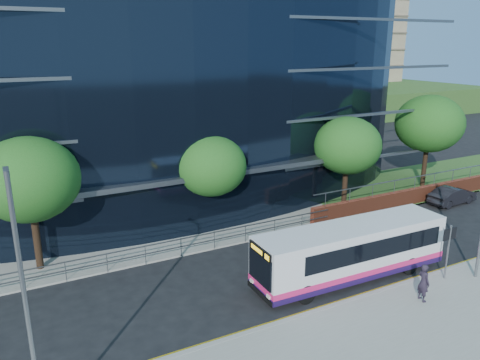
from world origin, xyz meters
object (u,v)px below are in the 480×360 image
city_bus (353,250)px  tree_far_b (211,166)px  tree_far_c (347,146)px  pedestrian (424,282)px  tree_far_d (429,124)px  parked_car (452,196)px  streetlight_west (25,299)px  tree_far_a (29,180)px  tree_dist_e (296,92)px  tree_dist_f (372,88)px  street_sign (449,241)px

city_bus → tree_far_b: bearing=114.5°
tree_far_c → pedestrian: bearing=-114.0°
tree_far_d → parked_car: size_ratio=1.90×
streetlight_west → tree_far_a: bearing=84.9°
tree_far_b → streetlight_west: 16.04m
streetlight_west → parked_car: size_ratio=2.04×
tree_far_c → tree_far_d: bearing=6.3°
tree_dist_e → city_bus: bearing=-120.8°
tree_far_a → city_bus: (13.68, -8.15, -3.39)m
tree_far_c → parked_car: bearing=-21.4°
tree_far_d → tree_far_a: bearing=-178.0°
tree_dist_e → parked_car: bearing=-105.5°
tree_far_b → parked_car: 18.24m
tree_dist_f → pedestrian: 58.70m
tree_far_a → tree_far_c: size_ratio=1.07×
tree_far_c → tree_dist_f: tree_far_c is taller
tree_far_a → streetlight_west: 11.23m
tree_far_d → tree_dist_e: 31.06m
pedestrian → tree_far_d: bearing=-40.7°
tree_far_d → streetlight_west: streetlight_west is taller
tree_dist_e → city_bus: 45.67m
streetlight_west → parked_car: 29.95m
tree_far_b → city_bus: 9.79m
tree_far_a → tree_far_c: tree_far_a is taller
tree_dist_e → street_sign: bearing=-115.1°
tree_dist_f → pedestrian: tree_dist_f is taller
tree_far_b → tree_far_d: size_ratio=0.81×
tree_far_b → tree_far_c: 10.02m
city_bus → tree_far_d: bearing=32.4°
tree_far_d → city_bus: (-15.32, -9.15, -3.72)m
tree_far_a → tree_dist_f: tree_far_a is taller
tree_far_c → tree_far_d: tree_far_d is taller
tree_far_d → parked_car: bearing=-110.0°
tree_far_c → pedestrian: size_ratio=3.67×
tree_far_a → pedestrian: 19.20m
tree_far_a → tree_dist_f: bearing=31.9°
street_sign → city_bus: street_sign is taller
tree_far_c → streetlight_west: 23.79m
tree_far_a → tree_dist_f: (53.00, 33.00, -0.65)m
street_sign → city_bus: size_ratio=0.27×
city_bus → pedestrian: (1.20, -3.37, -0.43)m
tree_far_c → tree_far_d: (9.00, 1.00, 0.65)m
city_bus → tree_dist_e: bearing=60.7°
street_sign → tree_far_b: 13.54m
tree_far_c → streetlight_west: size_ratio=0.81×
tree_dist_f → parked_car: 44.20m
tree_far_d → parked_car: 6.20m
tree_far_d → tree_dist_f: (24.00, 32.00, -0.98)m
parked_car → tree_far_b: bearing=75.5°
street_sign → pedestrian: size_ratio=1.58×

